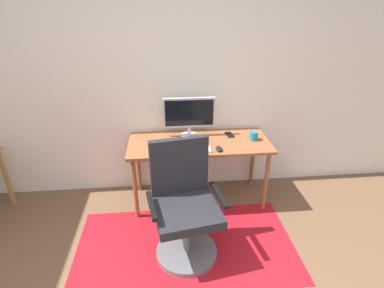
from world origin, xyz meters
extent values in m
cube|color=silver|center=(0.00, 2.20, 1.30)|extent=(6.00, 0.10, 2.60)
cube|color=#AB1520|center=(0.21, 1.12, 0.00)|extent=(1.97, 1.07, 0.01)
cube|color=brown|center=(0.41, 1.82, 0.70)|extent=(1.45, 0.61, 0.03)
cylinder|color=brown|center=(-0.26, 1.58, 0.34)|extent=(0.04, 0.04, 0.68)
cylinder|color=brown|center=(1.07, 1.58, 0.34)|extent=(0.04, 0.04, 0.68)
cylinder|color=brown|center=(-0.26, 2.07, 0.34)|extent=(0.04, 0.04, 0.68)
cylinder|color=brown|center=(1.07, 2.07, 0.34)|extent=(0.04, 0.04, 0.68)
cylinder|color=#B2B2B7|center=(0.32, 1.99, 0.72)|extent=(0.18, 0.18, 0.01)
cylinder|color=#B2B2B7|center=(0.32, 1.99, 0.77)|extent=(0.04, 0.04, 0.09)
cube|color=#B7B7BC|center=(0.32, 1.99, 0.97)|extent=(0.54, 0.04, 0.32)
cube|color=black|center=(0.32, 1.97, 0.97)|extent=(0.50, 0.00, 0.28)
cube|color=white|center=(0.28, 1.63, 0.72)|extent=(0.43, 0.13, 0.02)
ellipsoid|color=black|center=(0.57, 1.61, 0.73)|extent=(0.06, 0.10, 0.03)
cylinder|color=teal|center=(0.97, 1.82, 0.76)|extent=(0.09, 0.09, 0.09)
cube|color=black|center=(0.75, 1.96, 0.72)|extent=(0.09, 0.15, 0.01)
cylinder|color=slate|center=(0.21, 1.02, 0.03)|extent=(0.53, 0.53, 0.05)
cylinder|color=slate|center=(0.21, 1.02, 0.24)|extent=(0.06, 0.06, 0.38)
cube|color=#232328|center=(0.21, 1.02, 0.47)|extent=(0.60, 0.60, 0.08)
cube|color=#232328|center=(0.17, 1.25, 0.77)|extent=(0.50, 0.14, 0.51)
cube|color=black|center=(-0.07, 0.97, 0.58)|extent=(0.10, 0.36, 0.03)
cube|color=black|center=(0.48, 1.07, 0.58)|extent=(0.10, 0.36, 0.03)
cube|color=#9F7244|center=(-1.62, 1.92, 0.33)|extent=(0.04, 0.04, 0.66)
camera|label=1|loc=(0.06, -0.96, 2.05)|focal=28.37mm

